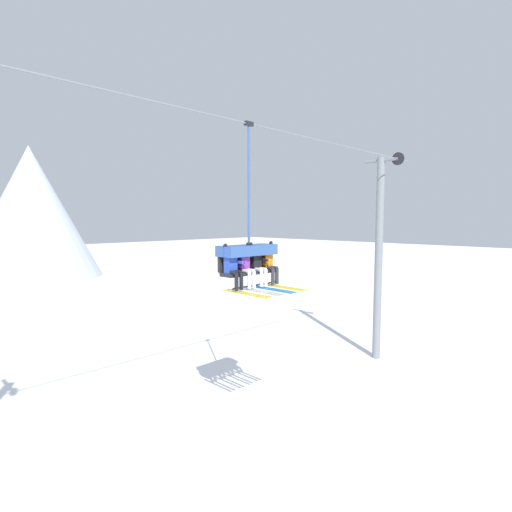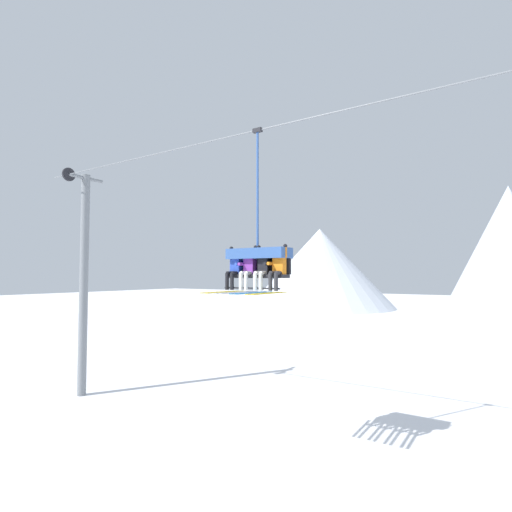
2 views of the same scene
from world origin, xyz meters
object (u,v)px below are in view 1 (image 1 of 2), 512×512
(skier_blue, at_px, (233,267))
(skier_purple, at_px, (246,266))
(skier_orange, at_px, (270,263))
(lift_tower_far, at_px, (379,255))
(skier_black, at_px, (258,264))
(chairlift_chair, at_px, (247,253))

(skier_blue, relative_size, skier_purple, 1.00)
(skier_orange, bearing_deg, skier_blue, 180.00)
(lift_tower_far, xyz_separation_m, skier_blue, (-9.92, -0.93, 0.34))
(skier_purple, bearing_deg, skier_black, 0.00)
(lift_tower_far, relative_size, skier_purple, 5.63)
(skier_blue, height_order, skier_orange, same)
(skier_blue, relative_size, skier_orange, 1.00)
(skier_black, bearing_deg, skier_blue, 180.00)
(lift_tower_far, relative_size, skier_black, 5.63)
(skier_black, height_order, skier_orange, same)
(skier_orange, bearing_deg, chairlift_chair, 163.77)
(chairlift_chair, distance_m, skier_black, 0.47)
(lift_tower_far, relative_size, chairlift_chair, 2.06)
(lift_tower_far, xyz_separation_m, skier_purple, (-9.43, -0.93, 0.34))
(lift_tower_far, height_order, chairlift_chair, lift_tower_far)
(chairlift_chair, xyz_separation_m, skier_black, (0.24, -0.21, -0.34))
(chairlift_chair, bearing_deg, skier_purple, -138.34)
(skier_black, bearing_deg, lift_tower_far, 5.90)
(skier_blue, distance_m, skier_black, 0.97)
(chairlift_chair, height_order, skier_orange, chairlift_chair)
(chairlift_chair, bearing_deg, skier_black, -41.66)
(chairlift_chair, relative_size, skier_blue, 2.73)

